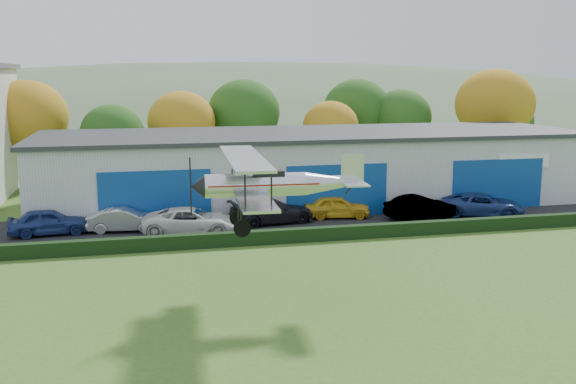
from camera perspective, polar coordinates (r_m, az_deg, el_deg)
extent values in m
plane|color=#3F631F|center=(22.70, 9.08, -14.69)|extent=(300.00, 300.00, 0.00)
cube|color=black|center=(42.54, 2.13, -2.61)|extent=(48.00, 9.00, 0.05)
cube|color=black|center=(37.97, 4.06, -3.64)|extent=(46.00, 0.60, 0.80)
cube|color=#B2B7BC|center=(49.24, 2.24, 2.10)|extent=(40.00, 12.00, 5.00)
cube|color=#2D3033|center=(48.93, 2.27, 5.17)|extent=(40.60, 12.60, 0.30)
cube|color=navy|center=(41.65, -11.59, -0.60)|extent=(7.00, 0.12, 3.60)
cube|color=navy|center=(43.63, 4.35, 0.07)|extent=(7.00, 0.12, 3.60)
cube|color=navy|center=(48.58, 17.98, 0.65)|extent=(7.00, 0.12, 3.60)
cylinder|color=#3D2614|center=(60.17, -21.70, 1.98)|extent=(0.36, 0.36, 3.15)
ellipsoid|color=#9A5B13|center=(59.75, -21.98, 6.21)|extent=(6.84, 6.84, 6.16)
cylinder|color=#3D2614|center=(57.60, -15.06, 1.67)|extent=(0.36, 0.36, 2.45)
ellipsoid|color=#1E4C14|center=(57.21, -15.22, 5.10)|extent=(5.32, 5.32, 4.79)
cylinder|color=#3D2614|center=(59.66, -9.25, 2.35)|extent=(0.36, 0.36, 2.80)
ellipsoid|color=#9A5B13|center=(59.25, -9.36, 6.14)|extent=(6.08, 6.08, 5.47)
cylinder|color=#3D2614|center=(62.29, -3.87, 2.96)|extent=(0.36, 0.36, 3.15)
ellipsoid|color=#1E4C14|center=(61.88, -3.92, 7.05)|extent=(6.84, 6.84, 6.16)
cylinder|color=#3D2614|center=(62.22, 3.74, 2.62)|extent=(0.36, 0.36, 2.45)
ellipsoid|color=#9A5B13|center=(61.85, 3.77, 5.80)|extent=(5.32, 5.32, 4.79)
cylinder|color=#3D2614|center=(66.78, 9.83, 3.17)|extent=(0.36, 0.36, 2.80)
ellipsoid|color=#1E4C14|center=(66.42, 9.93, 6.56)|extent=(6.08, 6.08, 5.47)
cylinder|color=#3D2614|center=(66.81, 17.52, 3.15)|extent=(0.36, 0.36, 3.50)
ellipsoid|color=#9A5B13|center=(66.41, 17.75, 7.39)|extent=(7.60, 7.60, 6.84)
cylinder|color=#3D2614|center=(72.33, 18.62, 3.18)|extent=(0.36, 0.36, 2.45)
ellipsoid|color=#1E4C14|center=(72.01, 18.78, 5.92)|extent=(5.32, 5.32, 4.79)
cylinder|color=#3D2614|center=(67.18, 6.02, 3.46)|extent=(0.36, 0.36, 3.15)
ellipsoid|color=#1E4C14|center=(66.80, 6.09, 7.26)|extent=(6.84, 6.84, 6.16)
ellipsoid|color=#4C6642|center=(163.33, -3.19, 1.53)|extent=(320.00, 196.00, 56.00)
ellipsoid|color=#4C6642|center=(187.76, 18.37, 3.86)|extent=(240.00, 126.00, 36.00)
imported|color=navy|center=(41.37, -20.33, -2.47)|extent=(4.85, 2.38, 1.59)
imported|color=silver|center=(40.90, -14.24, -2.38)|extent=(4.52, 1.95, 1.45)
imported|color=silver|center=(39.37, -8.51, -2.55)|extent=(6.14, 3.61, 1.60)
imported|color=black|center=(41.80, -1.44, -1.68)|extent=(5.80, 3.06, 1.60)
imported|color=gold|center=(43.48, 4.31, -1.30)|extent=(4.65, 2.45, 1.51)
imported|color=gray|center=(43.96, 11.59, -1.31)|extent=(4.94, 2.23, 1.57)
imported|color=navy|center=(45.91, 16.81, -1.08)|extent=(6.08, 4.53, 1.53)
cylinder|color=silver|center=(26.74, -2.92, 0.62)|extent=(4.20, 1.24, 0.98)
cone|color=silver|center=(27.31, 3.92, 0.82)|extent=(2.46, 1.13, 0.98)
cone|color=black|center=(26.57, -7.94, 0.47)|extent=(0.60, 1.01, 0.98)
cube|color=maroon|center=(26.77, -2.22, 0.76)|extent=(4.63, 1.28, 0.07)
cube|color=black|center=(26.74, -1.76, 1.62)|extent=(1.35, 0.73, 0.27)
cube|color=silver|center=(26.77, -3.37, -0.08)|extent=(1.85, 7.92, 0.11)
cube|color=silver|center=(26.52, -3.88, 3.03)|extent=(1.98, 8.36, 0.11)
cylinder|color=black|center=(23.82, -3.81, 0.42)|extent=(0.07, 0.07, 1.42)
cylinder|color=black|center=(23.93, -1.47, 0.49)|extent=(0.07, 0.07, 1.42)
cylinder|color=black|center=(29.40, -4.95, 2.30)|extent=(0.07, 0.07, 1.42)
cylinder|color=black|center=(29.49, -3.05, 2.35)|extent=(0.07, 0.07, 1.42)
cylinder|color=black|center=(26.20, -3.78, 2.10)|extent=(0.08, 0.24, 0.81)
cylinder|color=black|center=(26.95, -3.95, 2.33)|extent=(0.08, 0.24, 0.81)
cylinder|color=black|center=(26.39, -4.19, -1.57)|extent=(0.12, 0.76, 1.34)
cylinder|color=black|center=(27.30, -4.38, -1.17)|extent=(0.12, 0.76, 1.34)
cylinder|color=black|center=(26.99, -4.27, -2.73)|extent=(0.20, 2.07, 0.08)
cylinder|color=black|center=(26.03, -4.06, -3.21)|extent=(0.71, 0.20, 0.70)
cylinder|color=black|center=(27.94, -4.46, -2.28)|extent=(0.71, 0.20, 0.70)
cylinder|color=black|center=(27.55, 5.45, 0.30)|extent=(0.40, 0.09, 0.46)
cube|color=silver|center=(27.49, 5.46, 0.97)|extent=(1.15, 2.89, 0.07)
cube|color=silver|center=(27.44, 5.70, 2.10)|extent=(0.98, 0.13, 1.20)
cube|color=black|center=(26.57, -8.58, 0.45)|extent=(0.07, 0.13, 2.40)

